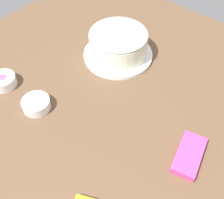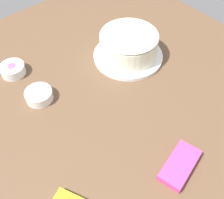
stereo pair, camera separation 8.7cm
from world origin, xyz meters
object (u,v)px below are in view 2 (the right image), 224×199
Objects in this scene: sprinkle_bowl_orange at (39,95)px; candy_box_upper at (180,165)px; frosted_cake at (129,46)px; sprinkle_bowl_rainbow at (13,69)px.

sprinkle_bowl_orange reaches higher than candy_box_upper.
sprinkle_bowl_orange is (0.36, -0.04, -0.04)m from frosted_cake.
sprinkle_bowl_rainbow is 0.64× the size of candy_box_upper.
sprinkle_bowl_orange is (-0.01, 0.17, -0.00)m from sprinkle_bowl_rainbow.
frosted_cake is 0.37m from sprinkle_bowl_orange.
sprinkle_bowl_rainbow reaches higher than candy_box_upper.
candy_box_upper is at bearing 109.26° from sprinkle_bowl_orange.
sprinkle_bowl_orange is at bearing 92.80° from sprinkle_bowl_rainbow.
frosted_cake reaches higher than sprinkle_bowl_orange.
sprinkle_bowl_rainbow is at bearing -87.20° from sprinkle_bowl_orange.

